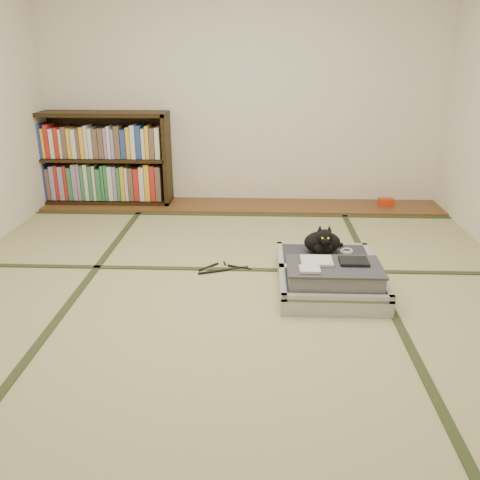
{
  "coord_description": "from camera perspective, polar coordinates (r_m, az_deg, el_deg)",
  "views": [
    {
      "loc": [
        0.19,
        -2.96,
        1.49
      ],
      "look_at": [
        0.05,
        0.35,
        0.25
      ],
      "focal_mm": 38.0,
      "sensor_mm": 36.0,
      "label": 1
    }
  ],
  "objects": [
    {
      "name": "hanger",
      "position": [
        3.68,
        -1.85,
        -3.23
      ],
      "size": [
        0.38,
        0.24,
        0.01
      ],
      "color": "black",
      "rests_on": "floor"
    },
    {
      "name": "tatami_borders",
      "position": [
        3.77,
        -0.67,
        -2.73
      ],
      "size": [
        4.0,
        4.5,
        0.01
      ],
      "color": "#2D381E",
      "rests_on": "ground"
    },
    {
      "name": "bookcase",
      "position": [
        5.39,
        -15.44,
        8.65
      ],
      "size": [
        1.41,
        0.32,
        0.92
      ],
      "color": "black",
      "rests_on": "wood_strip"
    },
    {
      "name": "cable_coil",
      "position": [
        3.73,
        11.88,
        -1.2
      ],
      "size": [
        0.09,
        0.09,
        0.02
      ],
      "color": "white",
      "rests_on": "suitcase"
    },
    {
      "name": "suitcase",
      "position": [
        3.42,
        10.0,
        -3.95
      ],
      "size": [
        0.67,
        0.89,
        0.26
      ],
      "color": "#ABABAF",
      "rests_on": "floor"
    },
    {
      "name": "floor",
      "position": [
        3.32,
        -1.11,
        -6.15
      ],
      "size": [
        4.5,
        4.5,
        0.0
      ],
      "primitive_type": "plane",
      "color": "tan",
      "rests_on": "ground"
    },
    {
      "name": "red_item",
      "position": [
        5.35,
        16.08,
        4.12
      ],
      "size": [
        0.15,
        0.1,
        0.07
      ],
      "primitive_type": "cube",
      "rotation": [
        0.0,
        0.0,
        -0.04
      ],
      "color": "red",
      "rests_on": "wood_strip"
    },
    {
      "name": "cat",
      "position": [
        3.64,
        9.28,
        -0.24
      ],
      "size": [
        0.3,
        0.3,
        0.24
      ],
      "color": "black",
      "rests_on": "suitcase"
    },
    {
      "name": "wood_strip",
      "position": [
        5.18,
        0.19,
        3.9
      ],
      "size": [
        4.0,
        0.5,
        0.02
      ],
      "primitive_type": "cube",
      "color": "brown",
      "rests_on": "ground"
    },
    {
      "name": "room_shell",
      "position": [
        2.97,
        -1.32,
        19.97
      ],
      "size": [
        4.5,
        4.5,
        4.5
      ],
      "color": "white",
      "rests_on": "ground"
    }
  ]
}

